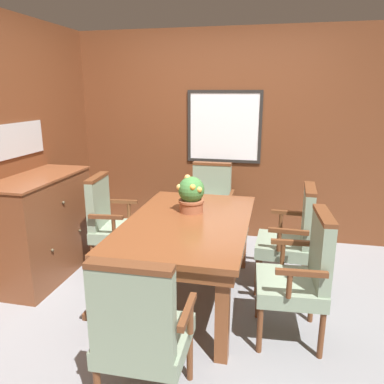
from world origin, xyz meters
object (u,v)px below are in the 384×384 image
object	(u,v)px
chair_left_far	(111,220)
sideboard_cabinet	(43,227)
chair_right_near	(302,273)
chair_head_near	(141,330)
potted_plant	(191,194)
dining_table	(188,231)
chair_right_far	(292,235)
chair_head_far	(210,203)

from	to	relation	value
chair_left_far	sideboard_cabinet	distance (m)	0.64
chair_left_far	chair_right_near	bearing A→B (deg)	-118.09
chair_head_near	potted_plant	world-z (taller)	potted_plant
dining_table	chair_right_far	size ratio (longest dim) A/B	1.70
chair_right_near	sideboard_cabinet	size ratio (longest dim) A/B	0.87
chair_head_near	chair_left_far	bearing A→B (deg)	-61.74
chair_right_near	sideboard_cabinet	distance (m)	2.41
chair_right_far	sideboard_cabinet	distance (m)	2.34
chair_right_far	chair_head_far	xyz separation A→B (m)	(-0.89, 0.81, 0.00)
chair_right_far	potted_plant	world-z (taller)	potted_plant
dining_table	potted_plant	distance (m)	0.34
chair_head_near	chair_right_near	world-z (taller)	same
dining_table	chair_head_far	size ratio (longest dim) A/B	1.70
chair_head_near	chair_head_far	xyz separation A→B (m)	(-0.04, 2.40, 0.00)
chair_head_near	potted_plant	size ratio (longest dim) A/B	2.91
chair_head_near	chair_right_near	xyz separation A→B (m)	(0.88, 0.87, 0.00)
chair_head_near	sideboard_cabinet	bearing A→B (deg)	-42.96
potted_plant	sideboard_cabinet	xyz separation A→B (m)	(-1.44, -0.10, -0.39)
sideboard_cabinet	chair_right_near	bearing A→B (deg)	-11.16
chair_left_far	chair_head_near	bearing A→B (deg)	-156.44
dining_table	potted_plant	xyz separation A→B (m)	(-0.02, 0.22, 0.26)
chair_head_far	sideboard_cabinet	size ratio (longest dim) A/B	0.87
chair_head_far	potted_plant	xyz separation A→B (m)	(-0.00, -0.97, 0.37)
sideboard_cabinet	chair_head_near	bearing A→B (deg)	-42.01
dining_table	chair_left_far	world-z (taller)	chair_left_far
chair_head_near	chair_head_far	bearing A→B (deg)	-89.96
dining_table	chair_right_near	size ratio (longest dim) A/B	1.70
dining_table	chair_right_far	distance (m)	0.95
sideboard_cabinet	chair_head_far	bearing A→B (deg)	36.71
chair_head_far	potted_plant	distance (m)	1.04
chair_right_far	chair_right_near	bearing A→B (deg)	4.83
potted_plant	chair_right_near	bearing A→B (deg)	-31.51
chair_left_far	potted_plant	world-z (taller)	potted_plant
dining_table	chair_head_near	distance (m)	1.22
potted_plant	dining_table	bearing A→B (deg)	-84.37
dining_table	sideboard_cabinet	bearing A→B (deg)	175.39
dining_table	chair_head_far	distance (m)	1.19
chair_head_far	chair_right_near	bearing A→B (deg)	-58.93
chair_head_far	sideboard_cabinet	bearing A→B (deg)	-143.20
sideboard_cabinet	chair_right_far	bearing A→B (deg)	6.40
chair_head_near	chair_left_far	world-z (taller)	same
chair_right_near	sideboard_cabinet	xyz separation A→B (m)	(-2.36, 0.47, -0.02)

